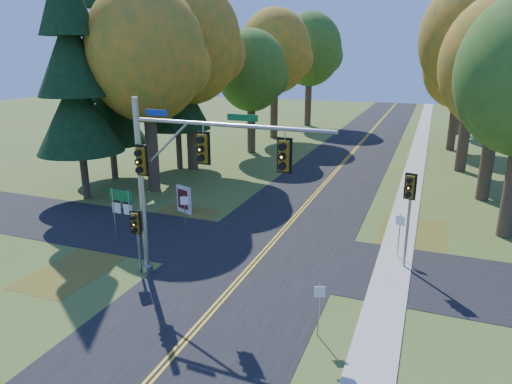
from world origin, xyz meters
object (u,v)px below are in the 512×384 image
(east_signal_pole, at_px, (409,197))
(info_kiosk, at_px, (184,200))
(traffic_mast, at_px, (182,169))
(route_sign_cluster, at_px, (122,206))

(east_signal_pole, height_order, info_kiosk, east_signal_pole)
(traffic_mast, distance_m, info_kiosk, 10.09)
(route_sign_cluster, bearing_deg, east_signal_pole, 11.75)
(traffic_mast, xyz_separation_m, east_signal_pole, (8.67, 4.70, -1.59))
(route_sign_cluster, bearing_deg, traffic_mast, -23.16)
(east_signal_pole, distance_m, info_kiosk, 13.95)
(route_sign_cluster, height_order, info_kiosk, route_sign_cluster)
(east_signal_pole, xyz_separation_m, info_kiosk, (-13.33, 3.21, -2.61))
(traffic_mast, xyz_separation_m, info_kiosk, (-4.65, 7.91, -4.20))
(info_kiosk, bearing_deg, route_sign_cluster, -71.44)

